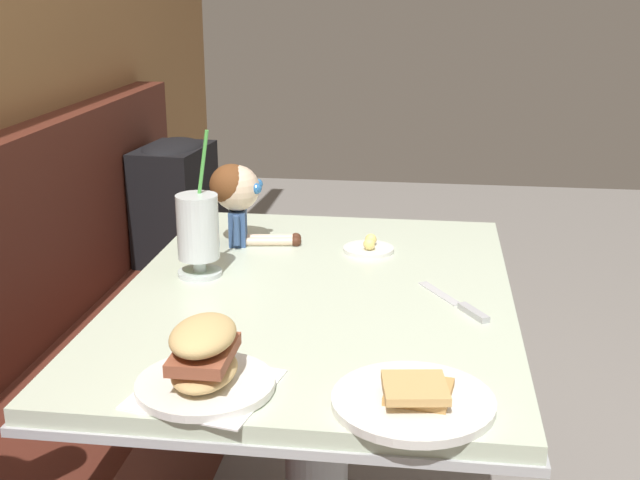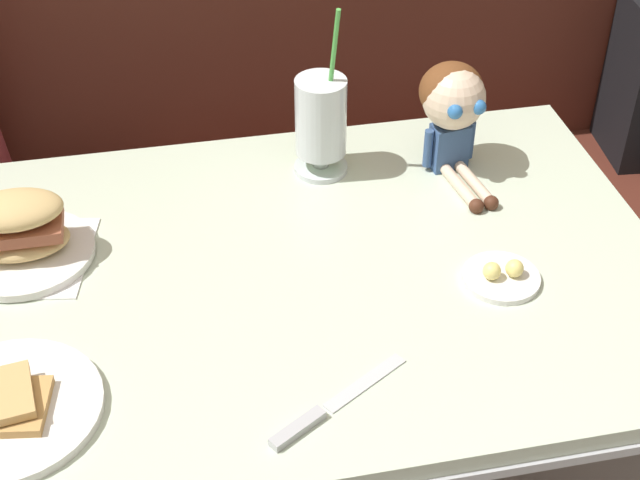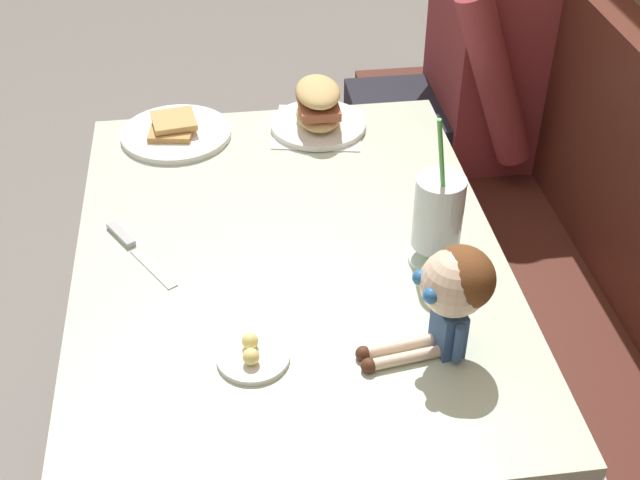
# 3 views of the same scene
# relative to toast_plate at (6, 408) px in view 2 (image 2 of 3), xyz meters

# --- Properties ---
(booth_bench) EXTENTS (2.60, 0.48, 1.00)m
(booth_bench) POSITION_rel_toast_plate_xyz_m (0.46, 0.84, -0.42)
(booth_bench) COLOR #512319
(booth_bench) RESTS_ON ground
(diner_table) EXTENTS (1.11, 0.81, 0.74)m
(diner_table) POSITION_rel_toast_plate_xyz_m (0.46, 0.21, -0.21)
(diner_table) COLOR beige
(diner_table) RESTS_ON ground
(toast_plate) EXTENTS (0.25, 0.25, 0.04)m
(toast_plate) POSITION_rel_toast_plate_xyz_m (0.00, 0.00, 0.00)
(toast_plate) COLOR white
(toast_plate) RESTS_ON diner_table
(milkshake_glass) EXTENTS (0.10, 0.10, 0.32)m
(milkshake_glass) POSITION_rel_toast_plate_xyz_m (0.51, 0.48, 0.09)
(milkshake_glass) COLOR silver
(milkshake_glass) RESTS_ON diner_table
(sandwich_plate) EXTENTS (0.23, 0.23, 0.12)m
(sandwich_plate) POSITION_rel_toast_plate_xyz_m (0.01, 0.33, 0.03)
(sandwich_plate) COLOR white
(sandwich_plate) RESTS_ON diner_table
(butter_saucer) EXTENTS (0.12, 0.12, 0.04)m
(butter_saucer) POSITION_rel_toast_plate_xyz_m (0.73, 0.12, -0.00)
(butter_saucer) COLOR white
(butter_saucer) RESTS_ON diner_table
(butter_knife) EXTENTS (0.21, 0.14, 0.01)m
(butter_knife) POSITION_rel_toast_plate_xyz_m (0.40, -0.09, -0.01)
(butter_knife) COLOR silver
(butter_knife) RESTS_ON diner_table
(seated_doll) EXTENTS (0.13, 0.23, 0.20)m
(seated_doll) POSITION_rel_toast_plate_xyz_m (0.74, 0.44, 0.12)
(seated_doll) COLOR #385689
(seated_doll) RESTS_ON diner_table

